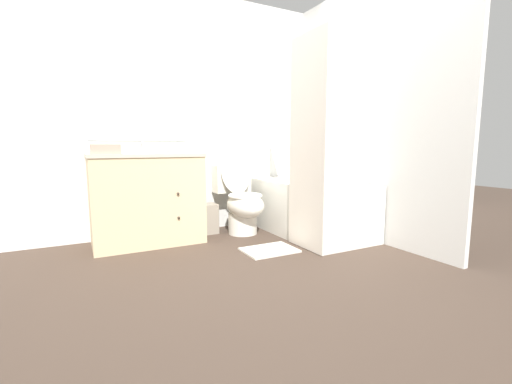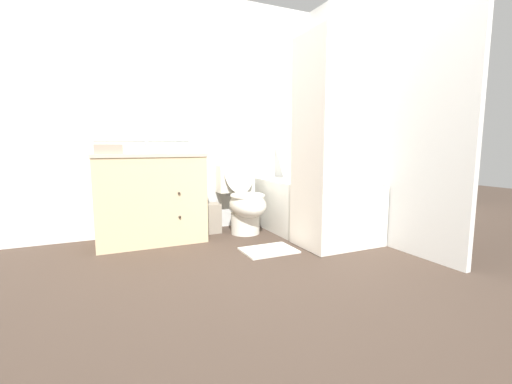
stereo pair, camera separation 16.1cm
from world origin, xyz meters
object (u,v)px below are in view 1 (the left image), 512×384
object	(u,v)px
tissue_box	(175,149)
bathtub	(309,207)
vanity_cabinet	(147,198)
hand_towel_folded	(106,149)
wastebasket	(207,219)
toilet	(241,201)
bath_mat	(269,250)
bath_towel_folded	(319,181)
sink_faucet	(141,150)

from	to	relation	value
tissue_box	bathtub	bearing A→B (deg)	-21.36
vanity_cabinet	hand_towel_folded	distance (m)	0.60
tissue_box	wastebasket	bearing A→B (deg)	-2.00
toilet	bathtub	world-z (taller)	toilet
toilet	hand_towel_folded	world-z (taller)	hand_towel_folded
toilet	tissue_box	world-z (taller)	tissue_box
tissue_box	bath_mat	bearing A→B (deg)	-55.76
bathtub	hand_towel_folded	xyz separation A→B (m)	(-1.93, 0.24, 0.61)
wastebasket	bath_towel_folded	world-z (taller)	bath_towel_folded
bath_mat	bathtub	bearing A→B (deg)	27.62
tissue_box	bath_towel_folded	distance (m)	1.44
sink_faucet	hand_towel_folded	distance (m)	0.51
vanity_cabinet	hand_towel_folded	bearing A→B (deg)	-152.96
toilet	bath_mat	world-z (taller)	toilet
bath_mat	wastebasket	bearing A→B (deg)	107.55
vanity_cabinet	bathtub	bearing A→B (deg)	-14.79
bathtub	sink_faucet	bearing A→B (deg)	158.67
vanity_cabinet	bath_towel_folded	size ratio (longest dim) A/B	3.04
wastebasket	hand_towel_folded	bearing A→B (deg)	-165.56
toilet	tissue_box	bearing A→B (deg)	165.70
hand_towel_folded	tissue_box	bearing A→B (deg)	21.82
bathtub	wastebasket	size ratio (longest dim) A/B	4.41
tissue_box	sink_faucet	bearing A→B (deg)	158.80
sink_faucet	bath_mat	xyz separation A→B (m)	(0.89, -0.98, -0.88)
vanity_cabinet	bath_towel_folded	world-z (taller)	vanity_cabinet
vanity_cabinet	bath_towel_folded	distance (m)	1.63
vanity_cabinet	tissue_box	xyz separation A→B (m)	(0.30, 0.08, 0.46)
vanity_cabinet	sink_faucet	bearing A→B (deg)	90.00
bathtub	bath_mat	size ratio (longest dim) A/B	3.02
hand_towel_folded	bath_mat	world-z (taller)	hand_towel_folded
bath_towel_folded	tissue_box	bearing A→B (deg)	141.91
bathtub	tissue_box	xyz separation A→B (m)	(-1.28, 0.50, 0.61)
toilet	bathtub	xyz separation A→B (m)	(0.63, -0.34, -0.06)
wastebasket	bath_mat	world-z (taller)	wastebasket
hand_towel_folded	bath_towel_folded	xyz separation A→B (m)	(1.76, -0.61, -0.29)
sink_faucet	vanity_cabinet	bearing A→B (deg)	-90.00
vanity_cabinet	toilet	distance (m)	0.96
toilet	wastebasket	distance (m)	0.41
sink_faucet	bath_mat	world-z (taller)	sink_faucet
sink_faucet	bath_mat	bearing A→B (deg)	-47.77
bath_towel_folded	bathtub	bearing A→B (deg)	65.83
hand_towel_folded	sink_faucet	bearing A→B (deg)	47.33
wastebasket	tissue_box	xyz separation A→B (m)	(-0.32, 0.01, 0.73)
toilet	hand_towel_folded	size ratio (longest dim) A/B	3.84
sink_faucet	bath_mat	size ratio (longest dim) A/B	0.31
vanity_cabinet	toilet	size ratio (longest dim) A/B	1.14
sink_faucet	hand_towel_folded	bearing A→B (deg)	-132.67
sink_faucet	bath_towel_folded	world-z (taller)	sink_faucet
wastebasket	bath_towel_folded	bearing A→B (deg)	-47.28
vanity_cabinet	bath_mat	xyz separation A→B (m)	(0.89, -0.78, -0.43)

